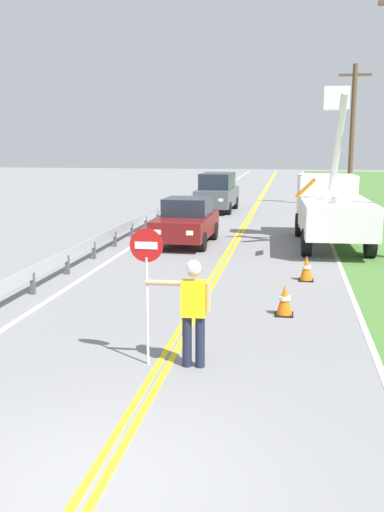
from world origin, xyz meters
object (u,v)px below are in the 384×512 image
at_px(traffic_cone_lead, 284,300).
at_px(traffic_cone_mid, 306,269).
at_px(utility_pole_mid, 352,134).
at_px(flagger_worker, 193,306).
at_px(oncoming_suv_second, 217,192).
at_px(utility_bucket_truck, 331,206).
at_px(oncoming_sedan_nearest, 186,222).
at_px(stop_sign_paddle, 147,266).

bearing_deg(traffic_cone_lead, traffic_cone_mid, 80.80).
xyz_separation_m(utility_pole_mid, traffic_cone_lead, (-3.43, -22.63, -3.89)).
height_order(flagger_worker, oncoming_suv_second, oncoming_suv_second).
bearing_deg(traffic_cone_mid, utility_bucket_truck, 80.78).
distance_m(utility_bucket_truck, oncoming_sedan_nearest, 5.39).
bearing_deg(stop_sign_paddle, traffic_cone_mid, 67.25).
bearing_deg(oncoming_sedan_nearest, utility_pole_mid, 63.03).
relative_size(oncoming_sedan_nearest, oncoming_suv_second, 0.89).
distance_m(stop_sign_paddle, traffic_cone_lead, 4.20).
distance_m(oncoming_suv_second, utility_pole_mid, 8.65).
relative_size(stop_sign_paddle, traffic_cone_mid, 3.33).
distance_m(utility_bucket_truck, utility_pole_mid, 13.50).
relative_size(flagger_worker, stop_sign_paddle, 0.78).
height_order(stop_sign_paddle, oncoming_suv_second, stop_sign_paddle).
xyz_separation_m(flagger_worker, stop_sign_paddle, (-0.77, -0.02, 0.66)).
height_order(utility_bucket_truck, utility_pole_mid, utility_pole_mid).
bearing_deg(traffic_cone_lead, oncoming_sedan_nearest, 113.40).
bearing_deg(flagger_worker, stop_sign_paddle, -178.31).
bearing_deg(utility_bucket_truck, oncoming_suv_second, 119.24).
relative_size(utility_pole_mid, traffic_cone_mid, 11.55).
bearing_deg(oncoming_sedan_nearest, stop_sign_paddle, -82.91).
xyz_separation_m(stop_sign_paddle, utility_bucket_truck, (3.79, 12.83, -0.29)).
height_order(utility_bucket_truck, traffic_cone_lead, utility_bucket_truck).
bearing_deg(traffic_cone_lead, oncoming_suv_second, 101.47).
height_order(flagger_worker, traffic_cone_mid, flagger_worker).
relative_size(stop_sign_paddle, utility_bucket_truck, 0.34).
xyz_separation_m(utility_bucket_truck, oncoming_sedan_nearest, (-5.27, -0.97, -0.59)).
bearing_deg(traffic_cone_lead, stop_sign_paddle, -124.41).
bearing_deg(utility_pole_mid, utility_bucket_truck, -98.17).
distance_m(utility_bucket_truck, oncoming_suv_second, 11.21).
bearing_deg(utility_pole_mid, traffic_cone_mid, -98.51).
xyz_separation_m(stop_sign_paddle, traffic_cone_mid, (2.79, 6.65, -1.37)).
bearing_deg(traffic_cone_mid, traffic_cone_lead, -99.20).
bearing_deg(utility_pole_mid, oncoming_sedan_nearest, -116.97).
bearing_deg(utility_pole_mid, traffic_cone_lead, -98.61).
height_order(stop_sign_paddle, traffic_cone_mid, stop_sign_paddle).
xyz_separation_m(stop_sign_paddle, traffic_cone_lead, (2.24, 3.27, -1.37)).
height_order(oncoming_sedan_nearest, utility_pole_mid, utility_pole_mid).
xyz_separation_m(oncoming_sedan_nearest, oncoming_suv_second, (-0.21, 10.75, 0.23)).
xyz_separation_m(oncoming_suv_second, utility_pole_mid, (7.35, 3.29, 3.16)).
relative_size(stop_sign_paddle, oncoming_sedan_nearest, 0.56).
relative_size(flagger_worker, oncoming_suv_second, 0.39).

